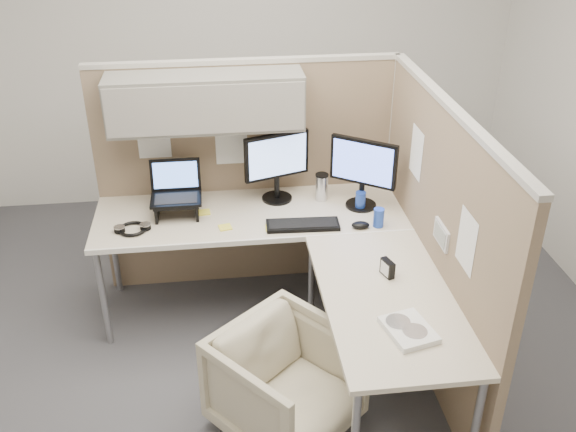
{
  "coord_description": "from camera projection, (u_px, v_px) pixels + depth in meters",
  "views": [
    {
      "loc": [
        -0.31,
        -3.07,
        2.72
      ],
      "look_at": [
        0.1,
        0.25,
        0.85
      ],
      "focal_mm": 40.0,
      "sensor_mm": 36.0,
      "label": 1
    }
  ],
  "objects": [
    {
      "name": "paper_stack",
      "position": [
        409.0,
        330.0,
        3.07
      ],
      "size": [
        0.26,
        0.3,
        0.03
      ],
      "rotation": [
        0.0,
        0.0,
        0.24
      ],
      "color": "white",
      "rests_on": "desk"
    },
    {
      "name": "desk",
      "position": [
        295.0,
        250.0,
        3.81
      ],
      "size": [
        2.0,
        1.98,
        0.73
      ],
      "color": "beige",
      "rests_on": "ground"
    },
    {
      "name": "soda_can_green",
      "position": [
        379.0,
        218.0,
        3.94
      ],
      "size": [
        0.07,
        0.07,
        0.12
      ],
      "primitive_type": "cylinder",
      "color": "#1E3FA5",
      "rests_on": "desk"
    },
    {
      "name": "travel_mug",
      "position": [
        322.0,
        187.0,
        4.24
      ],
      "size": [
        0.09,
        0.09,
        0.19
      ],
      "color": "silver",
      "rests_on": "desk"
    },
    {
      "name": "desk_clock",
      "position": [
        387.0,
        268.0,
        3.48
      ],
      "size": [
        0.07,
        0.1,
        0.09
      ],
      "rotation": [
        0.0,
        0.0,
        -1.24
      ],
      "color": "black",
      "rests_on": "desk"
    },
    {
      "name": "monitor_right",
      "position": [
        363.0,
        168.0,
        4.06
      ],
      "size": [
        0.38,
        0.28,
        0.47
      ],
      "rotation": [
        0.0,
        0.0,
        -0.61
      ],
      "color": "black",
      "rests_on": "desk"
    },
    {
      "name": "headphones",
      "position": [
        133.0,
        229.0,
        3.91
      ],
      "size": [
        0.22,
        0.19,
        0.03
      ],
      "rotation": [
        0.0,
        0.0,
        0.1
      ],
      "color": "black",
      "rests_on": "desk"
    },
    {
      "name": "partition_back",
      "position": [
        229.0,
        143.0,
        4.18
      ],
      "size": [
        2.0,
        0.36,
        1.63
      ],
      "color": "#8A725A",
      "rests_on": "ground"
    },
    {
      "name": "partition_right",
      "position": [
        433.0,
        239.0,
        3.66
      ],
      "size": [
        0.07,
        2.03,
        1.63
      ],
      "color": "#8A725A",
      "rests_on": "ground"
    },
    {
      "name": "laptop_station",
      "position": [
        176.0,
        196.0,
        4.05
      ],
      "size": [
        0.32,
        0.27,
        0.33
      ],
      "color": "black",
      "rests_on": "desk"
    },
    {
      "name": "soda_can_silver",
      "position": [
        360.0,
        200.0,
        4.14
      ],
      "size": [
        0.07,
        0.07,
        0.12
      ],
      "primitive_type": "cylinder",
      "color": "#1E3FA5",
      "rests_on": "desk"
    },
    {
      "name": "sticky_note_a",
      "position": [
        225.0,
        227.0,
        3.95
      ],
      "size": [
        0.09,
        0.09,
        0.01
      ],
      "primitive_type": "cube",
      "rotation": [
        0.0,
        0.0,
        0.2
      ],
      "color": "yellow",
      "rests_on": "desk"
    },
    {
      "name": "keyboard",
      "position": [
        303.0,
        225.0,
        3.96
      ],
      "size": [
        0.46,
        0.17,
        0.02
      ],
      "primitive_type": "cube",
      "rotation": [
        0.0,
        0.0,
        -0.05
      ],
      "color": "black",
      "rests_on": "desk"
    },
    {
      "name": "monitor_left",
      "position": [
        277.0,
        162.0,
        4.15
      ],
      "size": [
        0.43,
        0.2,
        0.47
      ],
      "rotation": [
        0.0,
        0.0,
        0.32
      ],
      "color": "black",
      "rests_on": "desk"
    },
    {
      "name": "sticky_note_c",
      "position": [
        204.0,
        212.0,
        4.12
      ],
      "size": [
        0.08,
        0.08,
        0.01
      ],
      "primitive_type": "cube",
      "rotation": [
        0.0,
        0.0,
        0.11
      ],
      "color": "yellow",
      "rests_on": "desk"
    },
    {
      "name": "mouse",
      "position": [
        361.0,
        225.0,
        3.94
      ],
      "size": [
        0.12,
        0.08,
        0.04
      ],
      "primitive_type": "ellipsoid",
      "rotation": [
        0.0,
        0.0,
        -0.07
      ],
      "color": "black",
      "rests_on": "desk"
    },
    {
      "name": "ground",
      "position": [
        277.0,
        354.0,
        4.02
      ],
      "size": [
        4.5,
        4.5,
        0.0
      ],
      "primitive_type": "plane",
      "color": "#3F3F44",
      "rests_on": "ground"
    },
    {
      "name": "office_chair",
      "position": [
        286.0,
        379.0,
        3.37
      ],
      "size": [
        0.88,
        0.88,
        0.66
      ],
      "primitive_type": "imported",
      "rotation": [
        0.0,
        0.0,
        0.7
      ],
      "color": "#B8B092",
      "rests_on": "ground"
    },
    {
      "name": "sticky_note_b",
      "position": [
        272.0,
        228.0,
        3.94
      ],
      "size": [
        0.08,
        0.08,
        0.01
      ],
      "primitive_type": "cube",
      "rotation": [
        0.0,
        0.0,
        -0.03
      ],
      "color": "yellow",
      "rests_on": "desk"
    }
  ]
}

